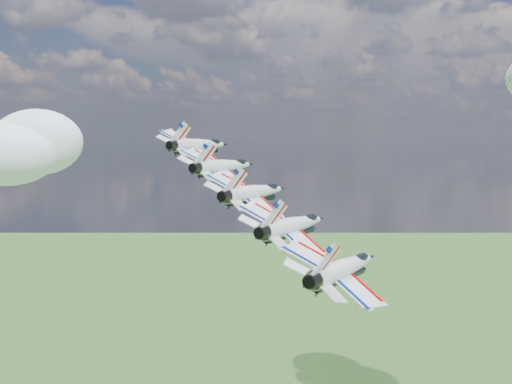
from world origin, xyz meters
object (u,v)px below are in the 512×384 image
at_px(jet_1, 225,166).
at_px(jet_3, 295,225).
at_px(jet_2, 256,192).
at_px(jet_0, 201,145).
at_px(jet_4, 345,268).

height_order(jet_1, jet_3, jet_1).
bearing_deg(jet_2, jet_1, 146.79).
bearing_deg(jet_1, jet_0, 146.79).
xyz_separation_m(jet_0, jet_3, (22.88, -20.46, -8.26)).
bearing_deg(jet_0, jet_1, -33.21).
xyz_separation_m(jet_3, jet_4, (7.63, -6.82, -2.75)).
distance_m(jet_1, jet_2, 10.60).
distance_m(jet_2, jet_3, 10.60).
relative_size(jet_2, jet_4, 1.00).
bearing_deg(jet_2, jet_3, -33.21).
bearing_deg(jet_1, jet_3, -33.21).
height_order(jet_0, jet_2, jet_0).
height_order(jet_1, jet_4, jet_1).
bearing_deg(jet_1, jet_4, -33.21).
xyz_separation_m(jet_2, jet_4, (15.26, -13.64, -5.50)).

